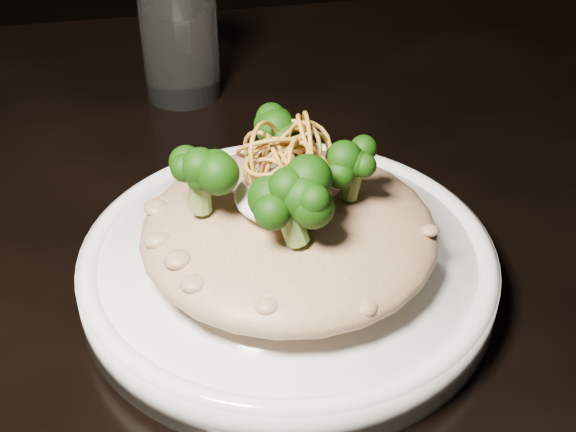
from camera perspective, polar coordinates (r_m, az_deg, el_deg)
The scene contains 7 objects.
table at distance 0.61m, azimuth -5.86°, elevation -7.87°, with size 1.10×0.80×0.75m.
plate at distance 0.51m, azimuth 0.00°, elevation -3.76°, with size 0.26×0.26×0.03m, color white.
risotto at distance 0.48m, azimuth 0.09°, elevation -1.07°, with size 0.18×0.18×0.04m, color brown.
broccoli at distance 0.46m, azimuth -0.61°, elevation 2.89°, with size 0.11×0.11×0.04m, color black, non-canonical shape.
cheese at distance 0.46m, azimuth -0.34°, elevation 1.45°, with size 0.06×0.06×0.02m, color white.
shallots at distance 0.46m, azimuth 0.07°, elevation 4.72°, with size 0.05×0.05×0.03m, color brown, non-canonical shape.
drinking_glass at distance 0.71m, azimuth -7.74°, elevation 12.75°, with size 0.07×0.07×0.12m, color silver.
Camera 1 is at (-0.02, -0.44, 1.09)m, focal length 50.00 mm.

